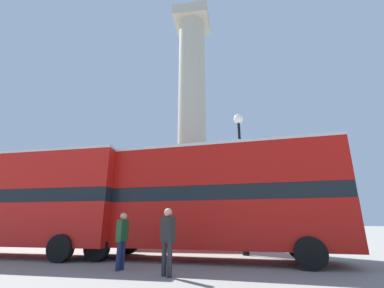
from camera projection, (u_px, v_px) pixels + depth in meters
name	position (u px, v px, depth m)	size (l,w,h in m)	color
ground_plane	(192.00, 247.00, 15.66)	(200.00, 200.00, 0.00)	gray
monument_column	(192.00, 150.00, 17.45)	(5.93, 5.93, 18.53)	#ADA593
bus_a	(14.00, 199.00, 12.05)	(10.89, 3.09, 4.48)	red
bus_b	(200.00, 197.00, 10.70)	(11.09, 3.66, 4.43)	#B7140F
equestrian_statue	(113.00, 220.00, 22.90)	(3.60, 3.02, 5.75)	#ADA593
street_lamp	(241.00, 161.00, 12.86)	(0.51, 0.51, 6.91)	black
pedestrian_near_lamp	(167.00, 236.00, 7.31)	(0.49, 0.45, 1.82)	#28282D
pedestrian_by_plinth	(122.00, 237.00, 8.24)	(0.24, 0.47, 1.73)	#192347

